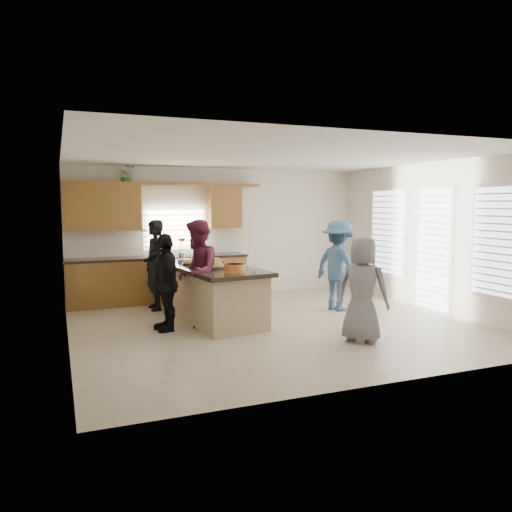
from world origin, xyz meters
name	(u,v)px	position (x,y,z in m)	size (l,w,h in m)	color
floor	(275,325)	(0.00, 0.00, 0.00)	(6.50, 6.50, 0.00)	#CCB397
room_shell	(275,212)	(0.00, 0.00, 1.90)	(6.52, 6.02, 2.81)	silver
back_cabinetry	(156,258)	(-1.47, 2.73, 0.91)	(4.08, 0.66, 2.46)	#96622B
right_wall_glazing	(435,241)	(3.22, -0.13, 1.34)	(0.06, 4.00, 2.25)	white
island	(210,294)	(-0.89, 0.78, 0.45)	(1.48, 2.82, 0.95)	tan
platter_front	(212,266)	(-0.94, 0.50, 0.98)	(0.47, 0.47, 0.19)	black
platter_mid	(214,261)	(-0.70, 1.18, 0.98)	(0.37, 0.37, 0.15)	black
platter_back	(192,263)	(-1.11, 1.14, 0.98)	(0.36, 0.36, 0.15)	black
salad_bowl	(235,268)	(-0.76, -0.17, 1.03)	(0.34, 0.34, 0.14)	orange
clear_cup	(253,268)	(-0.45, -0.18, 1.01)	(0.09, 0.09, 0.11)	white
plate_stack	(184,260)	(-1.15, 1.59, 0.98)	(0.25, 0.25, 0.05)	#B690D1
flower_vase	(182,249)	(-1.10, 1.95, 1.16)	(0.14, 0.14, 0.42)	silver
potted_plant	(126,176)	(-2.01, 2.82, 2.59)	(0.34, 0.30, 0.38)	#438033
woman_left_back	(155,265)	(-1.64, 1.96, 0.86)	(0.63, 0.41, 1.73)	black
woman_left_mid	(197,273)	(-1.22, 0.41, 0.89)	(0.86, 0.67, 1.77)	maroon
woman_left_front	(166,282)	(-1.76, 0.33, 0.78)	(0.92, 0.38, 1.56)	black
woman_right_back	(339,265)	(1.61, 0.62, 0.86)	(1.11, 0.64, 1.72)	#345372
woman_right_front	(362,289)	(0.78, -1.41, 0.78)	(0.76, 0.50, 1.56)	slate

